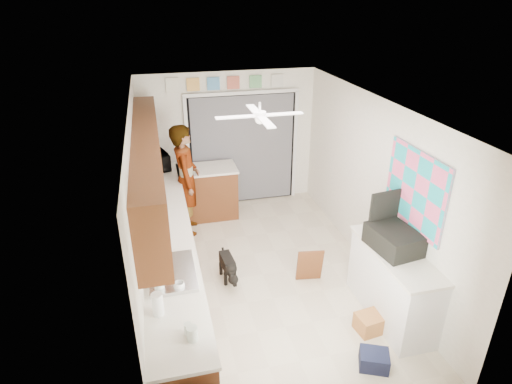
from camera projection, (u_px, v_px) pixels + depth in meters
floor at (263, 274)px, 6.25m from camera, size 5.00×5.00×0.00m
ceiling at (264, 105)px, 5.18m from camera, size 5.00×5.00×0.00m
wall_back at (229, 140)px, 7.91m from camera, size 3.20×0.00×3.20m
wall_front at (340, 327)px, 3.52m from camera, size 3.20×0.00×3.20m
wall_left at (140, 211)px, 5.37m from camera, size 0.00×5.00×5.00m
wall_right at (372, 186)px, 6.06m from camera, size 0.00×5.00×5.00m
left_base_cabinets at (170, 261)px, 5.78m from camera, size 0.60×4.80×0.90m
left_countertop at (167, 231)px, 5.58m from camera, size 0.62×4.80×0.04m
upper_cabinets at (148, 163)px, 5.35m from camera, size 0.32×4.00×0.80m
sink_basin at (172, 273)px, 4.69m from camera, size 0.50×0.76×0.06m
faucet at (154, 268)px, 4.60m from camera, size 0.03×0.03×0.22m
peninsula_base at (208, 193)px, 7.71m from camera, size 1.00×0.60×0.90m
peninsula_top at (207, 169)px, 7.50m from camera, size 1.04×0.64×0.04m
back_opening_recess at (243, 150)px, 8.02m from camera, size 2.00×0.06×2.10m
curtain_panel at (243, 150)px, 7.99m from camera, size 1.90×0.03×2.05m
door_trim_left at (188, 155)px, 7.78m from camera, size 0.06×0.04×2.10m
door_trim_right at (295, 146)px, 8.22m from camera, size 0.06×0.04×2.10m
door_trim_head at (242, 93)px, 7.54m from camera, size 2.10×0.04×0.06m
header_frame_0 at (193, 85)px, 7.30m from camera, size 0.22×0.02×0.22m
header_frame_1 at (213, 84)px, 7.38m from camera, size 0.22×0.02×0.22m
header_frame_2 at (233, 83)px, 7.46m from camera, size 0.22×0.02×0.22m
header_frame_3 at (256, 82)px, 7.54m from camera, size 0.22×0.02×0.22m
header_frame_4 at (277, 81)px, 7.63m from camera, size 0.22×0.02×0.22m
route66_sign at (172, 86)px, 7.23m from camera, size 0.22×0.02×0.26m
right_counter_base at (392, 285)px, 5.30m from camera, size 0.50×1.40×0.90m
right_counter_top at (397, 254)px, 5.09m from camera, size 0.54×1.44×0.04m
abstract_painting at (415, 189)px, 5.01m from camera, size 0.03×1.15×0.95m
ceiling_fan at (260, 115)px, 5.43m from camera, size 1.14×1.14×0.24m
microwave at (157, 161)px, 7.40m from camera, size 0.49×0.60×0.29m
soap_bottle at (159, 280)px, 4.38m from camera, size 0.13×0.13×0.28m
cup at (179, 286)px, 4.43m from camera, size 0.14×0.14×0.09m
jar_a at (192, 334)px, 3.79m from camera, size 0.11×0.11×0.14m
jar_b at (188, 329)px, 3.86m from camera, size 0.08×0.08×0.11m
paper_towel_roll at (158, 304)px, 4.07m from camera, size 0.14×0.14×0.24m
suitcase at (394, 240)px, 5.09m from camera, size 0.55×0.68×0.27m
suitcase_rim at (392, 247)px, 5.14m from camera, size 0.52×0.64×0.02m
suitcase_lid at (384, 210)px, 5.24m from camera, size 0.42×0.09×0.50m
cardboard_box at (371, 323)px, 5.18m from camera, size 0.40×0.32×0.23m
navy_crate at (374, 360)px, 4.68m from camera, size 0.39×0.36×0.19m
cabinet_door_panel at (310, 265)px, 5.99m from camera, size 0.38×0.19×0.54m
man at (186, 180)px, 7.01m from camera, size 0.50×0.72×1.88m
dog at (227, 266)px, 6.08m from camera, size 0.27×0.55×0.41m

